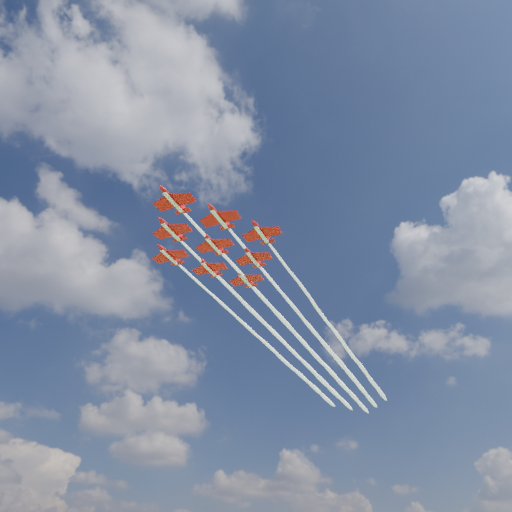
# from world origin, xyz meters

# --- Properties ---
(jet_lead) EXTENTS (110.28, 112.86, 3.01)m
(jet_lead) POSITION_xyz_m (44.87, 41.79, 79.63)
(jet_lead) COLOR red
(jet_row2_port) EXTENTS (110.28, 112.86, 3.01)m
(jet_row2_port) POSITION_xyz_m (57.40, 44.39, 79.63)
(jet_row2_port) COLOR red
(jet_row2_starb) EXTENTS (110.28, 112.86, 3.01)m
(jet_row2_starb) POSITION_xyz_m (47.18, 54.37, 79.63)
(jet_row2_starb) COLOR red
(jet_row3_port) EXTENTS (110.28, 112.86, 3.01)m
(jet_row3_port) POSITION_xyz_m (69.93, 46.99, 79.63)
(jet_row3_port) COLOR red
(jet_row3_centre) EXTENTS (110.28, 112.86, 3.01)m
(jet_row3_centre) POSITION_xyz_m (59.71, 56.98, 79.63)
(jet_row3_centre) COLOR red
(jet_row3_starb) EXTENTS (110.28, 112.86, 3.01)m
(jet_row3_starb) POSITION_xyz_m (49.49, 66.96, 79.63)
(jet_row3_starb) COLOR red
(jet_row4_port) EXTENTS (110.28, 112.86, 3.01)m
(jet_row4_port) POSITION_xyz_m (72.24, 59.58, 79.63)
(jet_row4_port) COLOR red
(jet_row4_starb) EXTENTS (110.28, 112.86, 3.01)m
(jet_row4_starb) POSITION_xyz_m (62.02, 69.57, 79.63)
(jet_row4_starb) COLOR red
(jet_tail) EXTENTS (110.28, 112.86, 3.01)m
(jet_tail) POSITION_xyz_m (74.54, 72.17, 79.63)
(jet_tail) COLOR red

